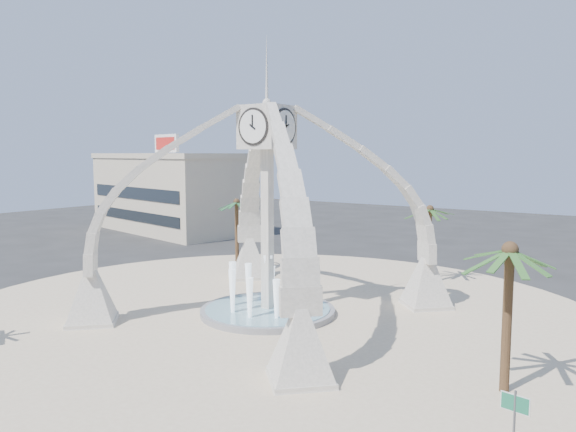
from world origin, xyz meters
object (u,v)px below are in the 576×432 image
Objects in this scene: palm_east at (510,252)px; street_sign at (515,413)px; clock_tower at (267,206)px; fountain at (268,310)px; palm_north at (430,210)px; palm_west at (237,203)px.

palm_east is 2.67× the size of street_sign.
clock_tower is 18.86m from street_sign.
fountain is 3.25× the size of street_sign.
palm_east is at bearing -60.00° from palm_north.
palm_north is (4.83, 13.24, 5.17)m from fountain.
clock_tower is at bearing -41.28° from palm_west.
clock_tower is at bearing 160.67° from street_sign.
palm_north is (13.92, 5.26, -0.19)m from palm_west.
palm_north is at bearing 126.34° from street_sign.
palm_north is 2.52× the size of street_sign.
street_sign is at bearing -33.78° from palm_west.
fountain is (0.00, 0.00, -6.20)m from clock_tower.
palm_west is (-9.09, 7.98, 5.36)m from fountain.
palm_west is (-9.09, 7.98, -0.84)m from clock_tower.
palm_west is 1.03× the size of palm_north.
fountain is 15.02m from palm_north.
fountain reaches higher than street_sign.
street_sign is (11.16, -22.04, -3.70)m from palm_north.
palm_east reaches higher than fountain.
fountain is 1.25× the size of palm_west.
clock_tower reaches higher than palm_east.
clock_tower is 6.20m from fountain.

